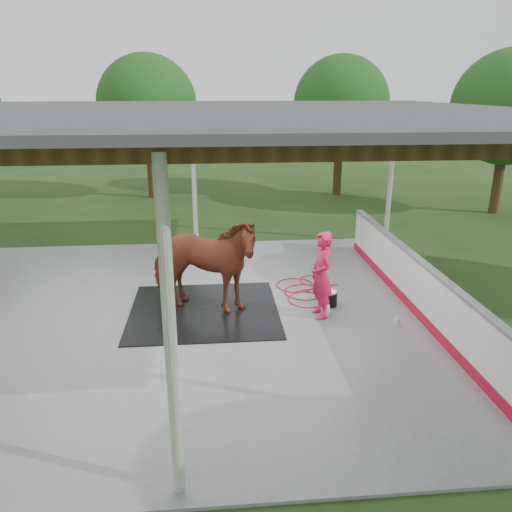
{
  "coord_description": "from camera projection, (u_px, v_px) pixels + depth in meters",
  "views": [
    {
      "loc": [
        0.46,
        -9.37,
        4.45
      ],
      "look_at": [
        1.34,
        0.17,
        1.21
      ],
      "focal_mm": 35.0,
      "sensor_mm": 36.0,
      "label": 1
    }
  ],
  "objects": [
    {
      "name": "soap_bottle_b",
      "position": [
        397.0,
        320.0,
        9.7
      ],
      "size": [
        0.14,
        0.14,
        0.22
      ],
      "primitive_type": "imported",
      "rotation": [
        0.0,
        0.0,
        -0.96
      ],
      "color": "#338CD8",
      "rests_on": "concrete_slab"
    },
    {
      "name": "horse",
      "position": [
        203.0,
        264.0,
        10.03
      ],
      "size": [
        2.61,
        1.83,
        2.01
      ],
      "primitive_type": "imported",
      "rotation": [
        0.0,
        0.0,
        1.23
      ],
      "color": "brown",
      "rests_on": "rubber_mat"
    },
    {
      "name": "concrete_slab",
      "position": [
        192.0,
        315.0,
        10.21
      ],
      "size": [
        12.0,
        10.0,
        0.05
      ],
      "primitive_type": "cube",
      "color": "slate",
      "rests_on": "ground"
    },
    {
      "name": "ground",
      "position": [
        192.0,
        317.0,
        10.22
      ],
      "size": [
        100.0,
        100.0,
        0.0
      ],
      "primitive_type": "plane",
      "color": "#1E3814"
    },
    {
      "name": "rubber_mat",
      "position": [
        204.0,
        310.0,
        10.36
      ],
      "size": [
        3.04,
        2.85,
        0.02
      ],
      "primitive_type": "cube",
      "color": "black",
      "rests_on": "concrete_slab"
    },
    {
      "name": "soap_bottle_a",
      "position": [
        327.0,
        308.0,
        10.07
      ],
      "size": [
        0.18,
        0.18,
        0.34
      ],
      "primitive_type": "imported",
      "rotation": [
        0.0,
        0.0,
        0.53
      ],
      "color": "silver",
      "rests_on": "concrete_slab"
    },
    {
      "name": "handler",
      "position": [
        321.0,
        275.0,
        9.85
      ],
      "size": [
        0.52,
        0.7,
        1.77
      ],
      "primitive_type": "imported",
      "rotation": [
        0.0,
        0.0,
        -1.42
      ],
      "color": "#D41644",
      "rests_on": "concrete_slab"
    },
    {
      "name": "hose_coil",
      "position": [
        305.0,
        290.0,
        11.41
      ],
      "size": [
        1.44,
        1.92,
        0.02
      ],
      "color": "red",
      "rests_on": "concrete_slab"
    },
    {
      "name": "tree_belt",
      "position": [
        201.0,
        123.0,
        9.88
      ],
      "size": [
        28.0,
        28.0,
        5.8
      ],
      "color": "#382314",
      "rests_on": "ground"
    },
    {
      "name": "dasher_board",
      "position": [
        412.0,
        282.0,
        10.43
      ],
      "size": [
        0.16,
        8.0,
        1.15
      ],
      "color": "#B00E2B",
      "rests_on": "concrete_slab"
    },
    {
      "name": "pavilion_structure",
      "position": [
        183.0,
        116.0,
        8.95
      ],
      "size": [
        12.6,
        10.6,
        4.05
      ],
      "color": "beige",
      "rests_on": "ground"
    },
    {
      "name": "wash_bucket",
      "position": [
        329.0,
        298.0,
        10.58
      ],
      "size": [
        0.34,
        0.34,
        0.32
      ],
      "color": "black",
      "rests_on": "concrete_slab"
    }
  ]
}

